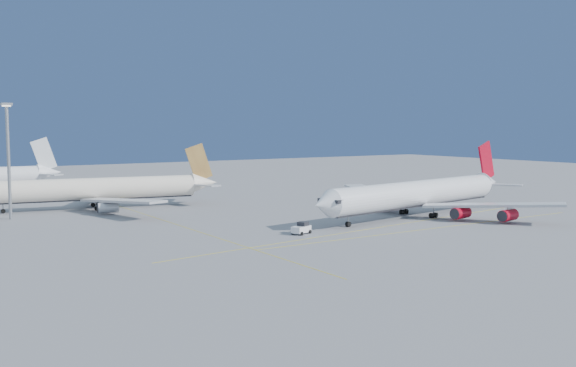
{
  "coord_description": "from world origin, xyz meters",
  "views": [
    {
      "loc": [
        -96.3,
        -111.04,
        22.01
      ],
      "look_at": [
        -5.87,
        27.87,
        7.0
      ],
      "focal_mm": 40.0,
      "sensor_mm": 36.0,
      "label": 1
    }
  ],
  "objects_px": {
    "airliner_etihad": "(99,189)",
    "pushback_tug": "(302,228)",
    "airliner_virgin": "(420,194)",
    "light_mast": "(8,151)"
  },
  "relations": [
    {
      "from": "airliner_etihad",
      "to": "pushback_tug",
      "type": "relative_size",
      "value": 13.55
    },
    {
      "from": "pushback_tug",
      "to": "airliner_virgin",
      "type": "bearing_deg",
      "value": -12.71
    },
    {
      "from": "pushback_tug",
      "to": "airliner_etihad",
      "type": "bearing_deg",
      "value": 88.2
    },
    {
      "from": "airliner_etihad",
      "to": "pushback_tug",
      "type": "distance_m",
      "value": 66.46
    },
    {
      "from": "airliner_virgin",
      "to": "pushback_tug",
      "type": "bearing_deg",
      "value": 179.42
    },
    {
      "from": "airliner_virgin",
      "to": "airliner_etihad",
      "type": "bearing_deg",
      "value": 128.24
    },
    {
      "from": "airliner_virgin",
      "to": "pushback_tug",
      "type": "xyz_separation_m",
      "value": [
        -39.35,
        -6.25,
        -4.25
      ]
    },
    {
      "from": "pushback_tug",
      "to": "light_mast",
      "type": "bearing_deg",
      "value": 108.47
    },
    {
      "from": "airliner_etihad",
      "to": "light_mast",
      "type": "relative_size",
      "value": 2.4
    },
    {
      "from": "airliner_etihad",
      "to": "light_mast",
      "type": "xyz_separation_m",
      "value": [
        -23.31,
        -8.01,
        10.88
      ]
    }
  ]
}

